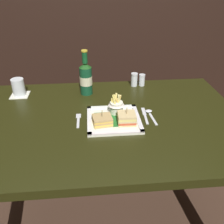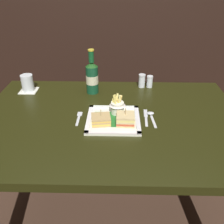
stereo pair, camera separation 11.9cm
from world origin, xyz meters
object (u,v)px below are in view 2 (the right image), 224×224
at_px(beer_bottle, 92,77).
at_px(water_glass, 28,84).
at_px(sandwich_half_left, 101,120).
at_px(square_plate, 113,120).
at_px(pepper_shaker, 150,82).
at_px(salt_shaker, 142,82).
at_px(knife, 146,117).
at_px(sandwich_half_right, 125,119).
at_px(fries_cup, 117,106).
at_px(spoon, 151,115).
at_px(dining_table, 111,141).
at_px(fork, 79,118).

xyz_separation_m(beer_bottle, water_glass, (-0.38, 0.01, -0.05)).
height_order(sandwich_half_left, water_glass, water_glass).
xyz_separation_m(square_plate, pepper_shaker, (0.21, 0.40, 0.03)).
bearing_deg(salt_shaker, sandwich_half_left, -116.88).
bearing_deg(water_glass, salt_shaker, 6.31).
height_order(water_glass, knife, water_glass).
relative_size(sandwich_half_right, salt_shaker, 1.03).
height_order(sandwich_half_right, fries_cup, fries_cup).
distance_m(beer_bottle, spoon, 0.42).
height_order(dining_table, square_plate, square_plate).
distance_m(water_glass, salt_shaker, 0.68).
relative_size(square_plate, fork, 2.01).
height_order(beer_bottle, fork, beer_bottle).
xyz_separation_m(sandwich_half_left, fries_cup, (0.07, 0.09, 0.02)).
xyz_separation_m(sandwich_half_left, knife, (0.22, 0.08, -0.03)).
bearing_deg(beer_bottle, sandwich_half_right, -62.47).
relative_size(dining_table, water_glass, 13.64).
distance_m(sandwich_half_left, pepper_shaker, 0.51).
distance_m(sandwich_half_left, beer_bottle, 0.37).
relative_size(fries_cup, fork, 0.85).
bearing_deg(knife, water_glass, 156.99).
height_order(sandwich_half_left, sandwich_half_right, sandwich_half_right).
bearing_deg(sandwich_half_left, sandwich_half_right, 0.00).
xyz_separation_m(dining_table, spoon, (0.20, 0.02, 0.15)).
relative_size(sandwich_half_right, knife, 0.53).
xyz_separation_m(beer_bottle, fork, (-0.04, -0.29, -0.10)).
relative_size(dining_table, fork, 10.51).
height_order(sandwich_half_right, knife, sandwich_half_right).
distance_m(fries_cup, fork, 0.20).
height_order(square_plate, sandwich_half_right, sandwich_half_right).
bearing_deg(dining_table, pepper_shaker, 58.27).
relative_size(dining_table, square_plate, 5.22).
bearing_deg(square_plate, sandwich_half_right, -34.25).
bearing_deg(fork, pepper_shaker, 44.40).
bearing_deg(salt_shaker, fries_cup, -113.21).
height_order(fries_cup, water_glass, fries_cup).
xyz_separation_m(beer_bottle, pepper_shaker, (0.34, 0.08, -0.07)).
bearing_deg(spoon, knife, -163.13).
bearing_deg(salt_shaker, sandwich_half_right, -104.03).
height_order(water_glass, fork, water_glass).
relative_size(beer_bottle, water_glass, 2.65).
relative_size(sandwich_half_left, fork, 0.76).
distance_m(fries_cup, spoon, 0.18).
bearing_deg(fork, square_plate, -8.05).
relative_size(fries_cup, spoon, 0.76).
bearing_deg(fries_cup, salt_shaker, 66.79).
bearing_deg(sandwich_half_left, spoon, 19.48).
distance_m(square_plate, sandwich_half_left, 0.07).
bearing_deg(sandwich_half_left, beer_bottle, 101.52).
bearing_deg(sandwich_half_left, water_glass, 141.44).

